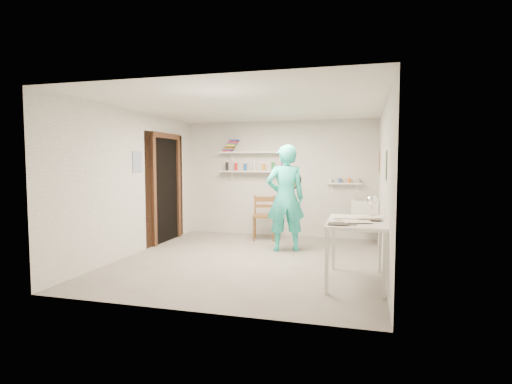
% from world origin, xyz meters
% --- Properties ---
extents(floor, '(4.00, 4.50, 0.02)m').
position_xyz_m(floor, '(0.00, 0.00, -0.01)').
color(floor, slate).
rests_on(floor, ground).
extents(ceiling, '(4.00, 4.50, 0.02)m').
position_xyz_m(ceiling, '(0.00, 0.00, 2.41)').
color(ceiling, silver).
rests_on(ceiling, wall_back).
extents(wall_back, '(4.00, 0.02, 2.40)m').
position_xyz_m(wall_back, '(0.00, 2.26, 1.20)').
color(wall_back, silver).
rests_on(wall_back, ground).
extents(wall_front, '(4.00, 0.02, 2.40)m').
position_xyz_m(wall_front, '(0.00, -2.26, 1.20)').
color(wall_front, silver).
rests_on(wall_front, ground).
extents(wall_left, '(0.02, 4.50, 2.40)m').
position_xyz_m(wall_left, '(-2.01, 0.00, 1.20)').
color(wall_left, silver).
rests_on(wall_left, ground).
extents(wall_right, '(0.02, 4.50, 2.40)m').
position_xyz_m(wall_right, '(2.01, 0.00, 1.20)').
color(wall_right, silver).
rests_on(wall_right, ground).
extents(doorway_recess, '(0.02, 0.90, 2.00)m').
position_xyz_m(doorway_recess, '(-1.99, 1.05, 1.00)').
color(doorway_recess, black).
rests_on(doorway_recess, wall_left).
extents(corridor_box, '(1.40, 1.50, 2.10)m').
position_xyz_m(corridor_box, '(-2.70, 1.05, 1.05)').
color(corridor_box, brown).
rests_on(corridor_box, ground).
extents(door_lintel, '(0.06, 1.05, 0.10)m').
position_xyz_m(door_lintel, '(-1.97, 1.05, 2.05)').
color(door_lintel, brown).
rests_on(door_lintel, wall_left).
extents(door_jamb_near, '(0.06, 0.10, 2.00)m').
position_xyz_m(door_jamb_near, '(-1.97, 0.55, 1.00)').
color(door_jamb_near, brown).
rests_on(door_jamb_near, ground).
extents(door_jamb_far, '(0.06, 0.10, 2.00)m').
position_xyz_m(door_jamb_far, '(-1.97, 1.55, 1.00)').
color(door_jamb_far, brown).
rests_on(door_jamb_far, ground).
extents(shelf_lower, '(1.50, 0.22, 0.03)m').
position_xyz_m(shelf_lower, '(-0.50, 2.13, 1.35)').
color(shelf_lower, white).
rests_on(shelf_lower, wall_back).
extents(shelf_upper, '(1.50, 0.22, 0.03)m').
position_xyz_m(shelf_upper, '(-0.50, 2.13, 1.75)').
color(shelf_upper, white).
rests_on(shelf_upper, wall_back).
extents(ledge_shelf, '(0.70, 0.14, 0.03)m').
position_xyz_m(ledge_shelf, '(1.35, 2.17, 1.12)').
color(ledge_shelf, white).
rests_on(ledge_shelf, wall_back).
extents(poster_left, '(0.01, 0.28, 0.36)m').
position_xyz_m(poster_left, '(-1.99, 0.05, 1.55)').
color(poster_left, '#334C7F').
rests_on(poster_left, wall_left).
extents(poster_right_a, '(0.01, 0.34, 0.42)m').
position_xyz_m(poster_right_a, '(1.99, 1.80, 1.55)').
color(poster_right_a, '#995933').
rests_on(poster_right_a, wall_right).
extents(poster_right_b, '(0.01, 0.30, 0.38)m').
position_xyz_m(poster_right_b, '(1.99, -0.55, 1.50)').
color(poster_right_b, '#3F724C').
rests_on(poster_right_b, wall_right).
extents(belfast_sink, '(0.48, 0.60, 0.30)m').
position_xyz_m(belfast_sink, '(1.75, 1.70, 0.70)').
color(belfast_sink, white).
rests_on(belfast_sink, wall_right).
extents(man, '(0.78, 0.65, 1.84)m').
position_xyz_m(man, '(0.42, 0.83, 0.92)').
color(man, '#28CCBB').
rests_on(man, ground).
extents(wall_clock, '(0.32, 0.15, 0.33)m').
position_xyz_m(wall_clock, '(0.49, 1.03, 1.23)').
color(wall_clock, '#F0ECA3').
rests_on(wall_clock, man).
extents(wooden_chair, '(0.52, 0.50, 0.95)m').
position_xyz_m(wooden_chair, '(-0.18, 1.67, 0.48)').
color(wooden_chair, brown).
rests_on(wooden_chair, ground).
extents(work_table, '(0.72, 1.20, 0.80)m').
position_xyz_m(work_table, '(1.64, -0.77, 0.40)').
color(work_table, silver).
rests_on(work_table, ground).
extents(desk_lamp, '(0.15, 0.15, 0.15)m').
position_xyz_m(desk_lamp, '(1.84, -0.29, 1.02)').
color(desk_lamp, white).
rests_on(desk_lamp, work_table).
extents(spray_cans, '(1.26, 0.06, 0.17)m').
position_xyz_m(spray_cans, '(-0.50, 2.13, 1.45)').
color(spray_cans, black).
rests_on(spray_cans, shelf_lower).
extents(book_stack, '(0.34, 0.14, 0.25)m').
position_xyz_m(book_stack, '(-1.02, 2.13, 1.89)').
color(book_stack, red).
rests_on(book_stack, shelf_upper).
extents(ledge_pots, '(0.48, 0.07, 0.09)m').
position_xyz_m(ledge_pots, '(1.35, 2.17, 1.18)').
color(ledge_pots, silver).
rests_on(ledge_pots, ledge_shelf).
extents(papers, '(0.30, 0.22, 0.03)m').
position_xyz_m(papers, '(1.64, -0.77, 0.82)').
color(papers, silver).
rests_on(papers, work_table).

